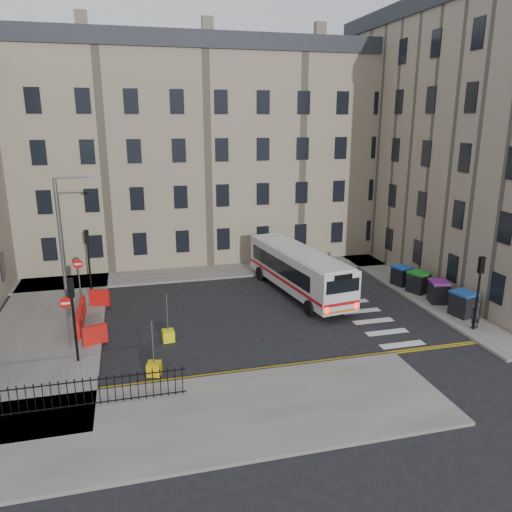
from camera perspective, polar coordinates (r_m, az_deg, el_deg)
name	(u,v)px	position (r m, az deg, el deg)	size (l,w,h in m)	color
ground	(292,310)	(30.57, 4.11, -6.17)	(120.00, 120.00, 0.00)	black
pavement_north	(178,275)	(37.36, -8.88, -2.14)	(36.00, 3.20, 0.15)	slate
pavement_east	(392,278)	(37.55, 15.31, -2.43)	(2.40, 26.00, 0.15)	slate
pavement_west	(48,325)	(30.46, -22.64, -7.32)	(6.00, 22.00, 0.15)	slate
pavement_sw	(201,418)	(20.38, -6.28, -17.88)	(20.00, 6.00, 0.15)	slate
terrace_north	(153,152)	(42.55, -11.69, 11.60)	(38.30, 10.80, 17.20)	gray
traffic_light_east	(479,282)	(29.05, 24.16, -2.71)	(0.28, 0.22, 4.10)	black
traffic_light_nw	(88,250)	(34.57, -18.66, 0.60)	(0.28, 0.22, 4.10)	black
traffic_light_sw	(73,307)	(24.57, -20.22, -5.48)	(0.28, 0.22, 4.10)	black
streetlamp	(61,246)	(29.98, -21.34, 1.05)	(0.50, 0.22, 8.14)	#595B5E
no_entry_north	(78,271)	(32.90, -19.63, -1.66)	(0.60, 0.08, 3.00)	#595B5E
no_entry_south	(66,312)	(26.30, -20.85, -6.02)	(0.60, 0.08, 3.00)	#595B5E
roadworks_barriers	(87,315)	(29.52, -18.72, -6.45)	(1.66, 6.26, 1.00)	red
iron_railings	(88,393)	(21.56, -18.68, -14.57)	(7.80, 0.04, 1.20)	black
bus	(298,269)	(32.92, 4.88, -1.49)	(4.00, 10.95, 2.91)	silver
wheelie_bin_a	(463,304)	(31.43, 22.60, -5.05)	(1.37, 1.51, 1.44)	black
wheelie_bin_b	(438,291)	(33.12, 20.13, -3.82)	(1.41, 1.52, 1.40)	black
wheelie_bin_c	(418,282)	(34.57, 18.06, -2.84)	(1.47, 1.56, 1.38)	black
wheelie_bin_d	(413,279)	(35.58, 17.48, -2.48)	(1.26, 1.33, 1.15)	black
wheelie_bin_e	(401,276)	(35.77, 16.29, -2.16)	(1.28, 1.39, 1.30)	black
pedestrian	(476,312)	(29.79, 23.81, -5.89)	(0.68, 0.44, 1.86)	black
bollard_yellow	(168,336)	(26.75, -9.99, -8.96)	(0.60, 0.60, 0.60)	yellow
bollard_chevron	(154,369)	(23.61, -11.55, -12.50)	(0.60, 0.60, 0.60)	gold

